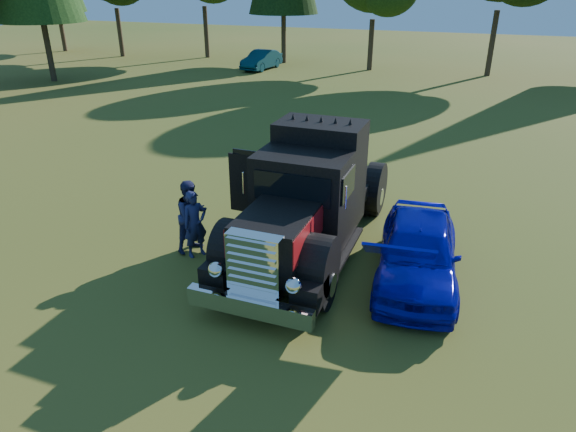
# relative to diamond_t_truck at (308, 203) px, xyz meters

# --- Properties ---
(ground) EXTENTS (120.00, 120.00, 0.00)m
(ground) POSITION_rel_diamond_t_truck_xyz_m (-0.52, -2.38, -1.28)
(ground) COLOR #375017
(ground) RESTS_ON ground
(diamond_t_truck) EXTENTS (3.38, 7.16, 3.00)m
(diamond_t_truck) POSITION_rel_diamond_t_truck_xyz_m (0.00, 0.00, 0.00)
(diamond_t_truck) COLOR black
(diamond_t_truck) RESTS_ON ground
(hotrod_coupe) EXTENTS (2.16, 4.42, 1.89)m
(hotrod_coupe) POSITION_rel_diamond_t_truck_xyz_m (2.65, -0.39, -0.55)
(hotrod_coupe) COLOR #071598
(hotrod_coupe) RESTS_ON ground
(spectator_near) EXTENTS (0.65, 0.72, 1.64)m
(spectator_near) POSITION_rel_diamond_t_truck_xyz_m (-2.41, -1.10, -0.46)
(spectator_near) COLOR #1C2443
(spectator_near) RESTS_ON ground
(spectator_far) EXTENTS (0.92, 1.04, 1.79)m
(spectator_far) POSITION_rel_diamond_t_truck_xyz_m (-2.62, -0.88, -0.38)
(spectator_far) COLOR #21224D
(spectator_far) RESTS_ON ground
(distant_teal_car) EXTENTS (1.75, 4.12, 1.32)m
(distant_teal_car) POSITION_rel_diamond_t_truck_xyz_m (-11.87, 24.60, -0.62)
(distant_teal_car) COLOR #093733
(distant_teal_car) RESTS_ON ground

